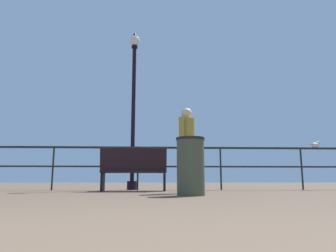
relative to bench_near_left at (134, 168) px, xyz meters
The scene contains 6 objects.
pier_railing 0.84m from the bench_near_left, 86.25° to the left, with size 21.00×0.05×1.08m.
bench_near_left is the anchor object (origin of this frame).
lamppost_center 2.21m from the bench_near_left, 95.80° to the left, with size 0.30×0.30×4.31m.
person_by_bench 1.58m from the bench_near_left, 43.72° to the right, with size 0.34×0.46×1.66m.
seagull_on_rail 4.78m from the bench_near_left, ahead, with size 0.36×0.22×0.17m.
trash_bin 2.26m from the bench_near_left, 62.31° to the right, with size 0.47×0.47×0.94m.
Camera 1 is at (0.40, -0.81, 0.25)m, focal length 33.14 mm.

